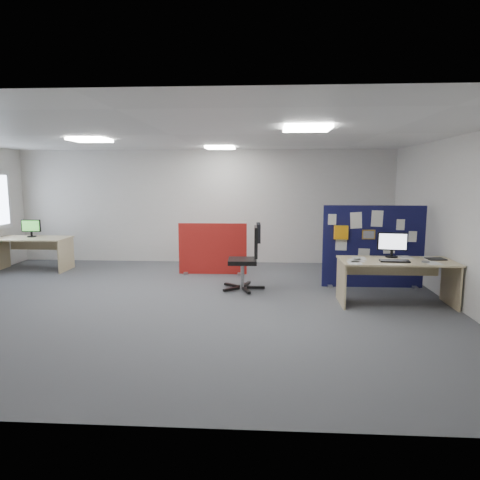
{
  "coord_description": "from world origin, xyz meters",
  "views": [
    {
      "loc": [
        1.47,
        -6.72,
        2.04
      ],
      "look_at": [
        1.05,
        0.38,
        1.0
      ],
      "focal_mm": 32.0,
      "sensor_mm": 36.0,
      "label": 1
    }
  ],
  "objects_px": {
    "navy_divider": "(372,246)",
    "second_desk": "(33,245)",
    "red_divider": "(213,249)",
    "office_chair": "(249,253)",
    "monitor_main": "(392,244)",
    "monitor_second": "(31,227)",
    "main_desk": "(395,270)"
  },
  "relations": [
    {
      "from": "main_desk",
      "to": "red_divider",
      "type": "distance_m",
      "value": 3.8
    },
    {
      "from": "red_divider",
      "to": "monitor_second",
      "type": "xyz_separation_m",
      "value": [
        -4.1,
        0.25,
        0.41
      ]
    },
    {
      "from": "main_desk",
      "to": "office_chair",
      "type": "height_order",
      "value": "office_chair"
    },
    {
      "from": "office_chair",
      "to": "monitor_main",
      "type": "bearing_deg",
      "value": -14.75
    },
    {
      "from": "red_divider",
      "to": "second_desk",
      "type": "relative_size",
      "value": 0.91
    },
    {
      "from": "main_desk",
      "to": "monitor_second",
      "type": "bearing_deg",
      "value": 162.85
    },
    {
      "from": "office_chair",
      "to": "second_desk",
      "type": "bearing_deg",
      "value": 161.27
    },
    {
      "from": "monitor_main",
      "to": "second_desk",
      "type": "distance_m",
      "value": 7.52
    },
    {
      "from": "second_desk",
      "to": "red_divider",
      "type": "bearing_deg",
      "value": -2.44
    },
    {
      "from": "navy_divider",
      "to": "monitor_second",
      "type": "relative_size",
      "value": 4.38
    },
    {
      "from": "second_desk",
      "to": "office_chair",
      "type": "height_order",
      "value": "office_chair"
    },
    {
      "from": "monitor_main",
      "to": "second_desk",
      "type": "height_order",
      "value": "monitor_main"
    },
    {
      "from": "main_desk",
      "to": "monitor_main",
      "type": "height_order",
      "value": "monitor_main"
    },
    {
      "from": "second_desk",
      "to": "monitor_main",
      "type": "bearing_deg",
      "value": -15.18
    },
    {
      "from": "monitor_second",
      "to": "main_desk",
      "type": "bearing_deg",
      "value": -18.89
    },
    {
      "from": "navy_divider",
      "to": "office_chair",
      "type": "xyz_separation_m",
      "value": [
        -2.27,
        -0.34,
        -0.09
      ]
    },
    {
      "from": "monitor_main",
      "to": "navy_divider",
      "type": "bearing_deg",
      "value": 105.55
    },
    {
      "from": "monitor_main",
      "to": "main_desk",
      "type": "bearing_deg",
      "value": -78.65
    },
    {
      "from": "main_desk",
      "to": "monitor_second",
      "type": "relative_size",
      "value": 4.23
    },
    {
      "from": "red_divider",
      "to": "office_chair",
      "type": "xyz_separation_m",
      "value": [
        0.83,
        -1.27,
        0.15
      ]
    },
    {
      "from": "monitor_second",
      "to": "office_chair",
      "type": "height_order",
      "value": "office_chair"
    },
    {
      "from": "monitor_main",
      "to": "red_divider",
      "type": "height_order",
      "value": "monitor_main"
    },
    {
      "from": "office_chair",
      "to": "navy_divider",
      "type": "bearing_deg",
      "value": 6.25
    },
    {
      "from": "monitor_main",
      "to": "red_divider",
      "type": "relative_size",
      "value": 0.33
    },
    {
      "from": "navy_divider",
      "to": "monitor_main",
      "type": "bearing_deg",
      "value": -82.72
    },
    {
      "from": "navy_divider",
      "to": "red_divider",
      "type": "bearing_deg",
      "value": 163.35
    },
    {
      "from": "office_chair",
      "to": "red_divider",
      "type": "bearing_deg",
      "value": 120.86
    },
    {
      "from": "red_divider",
      "to": "second_desk",
      "type": "xyz_separation_m",
      "value": [
        -4.04,
        0.17,
        0.02
      ]
    },
    {
      "from": "red_divider",
      "to": "second_desk",
      "type": "distance_m",
      "value": 4.04
    },
    {
      "from": "monitor_main",
      "to": "red_divider",
      "type": "xyz_separation_m",
      "value": [
        -3.21,
        1.8,
        -0.43
      ]
    },
    {
      "from": "monitor_main",
      "to": "second_desk",
      "type": "relative_size",
      "value": 0.3
    },
    {
      "from": "navy_divider",
      "to": "second_desk",
      "type": "relative_size",
      "value": 1.17
    }
  ]
}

